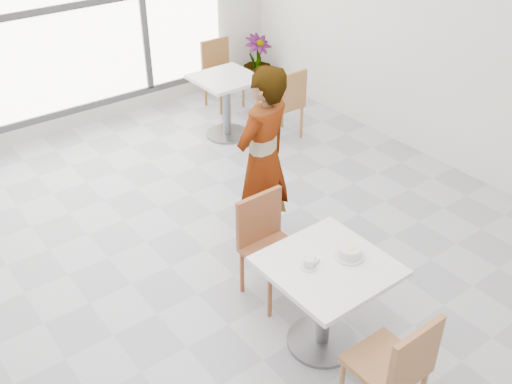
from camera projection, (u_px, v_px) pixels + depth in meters
floor at (235, 276)px, 5.01m from camera, size 7.00×7.00×0.00m
wall_back at (49, 8)px, 6.53m from camera, size 6.00×0.00×6.00m
wall_right at (482, 35)px, 5.73m from camera, size 0.00×7.00×7.00m
window at (51, 9)px, 6.49m from camera, size 4.60×0.07×2.52m
main_table at (326, 289)px, 4.09m from camera, size 0.80×0.80×0.75m
chair_near at (397, 364)px, 3.56m from camera, size 0.42×0.42×0.87m
chair_far at (267, 240)px, 4.60m from camera, size 0.42×0.42×0.87m
oatmeal_bowl at (350, 252)px, 4.01m from camera, size 0.21×0.21×0.09m
coffee_cup at (309, 263)px, 3.93m from camera, size 0.16×0.13×0.07m
person at (263, 160)px, 4.98m from camera, size 0.69×0.54×1.68m
bg_table_right at (226, 98)px, 6.95m from camera, size 0.70×0.70×0.75m
bg_chair_right_near at (285, 100)px, 6.85m from camera, size 0.42×0.42×0.87m
bg_chair_right_far at (220, 69)px, 7.71m from camera, size 0.42×0.42×0.87m
plant_right at (257, 61)px, 8.33m from camera, size 0.43×0.43×0.73m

